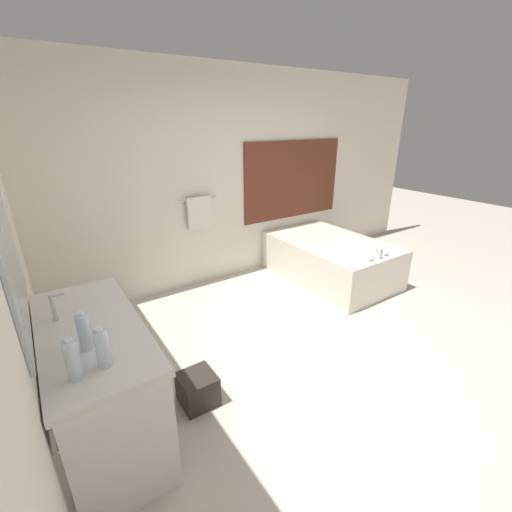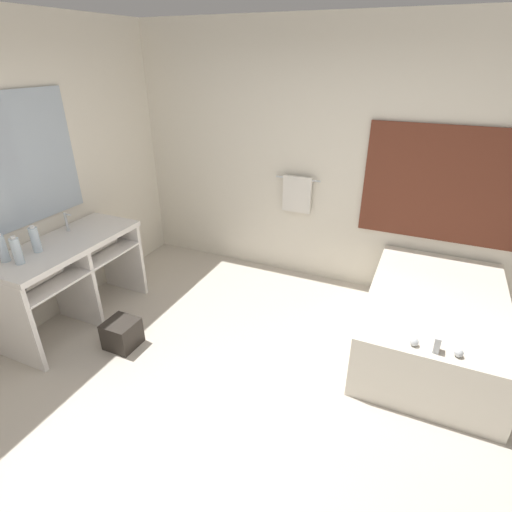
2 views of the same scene
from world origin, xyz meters
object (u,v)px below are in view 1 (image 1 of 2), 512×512
Objects in this scene: bathtub at (330,257)px; water_bottle_1 at (84,332)px; water_bottle_2 at (73,360)px; water_bottle_3 at (102,348)px; waste_bin at (198,389)px.

water_bottle_1 is (-3.18, -1.16, 0.66)m from bathtub.
water_bottle_2 reaches higher than bathtub.
water_bottle_3 is at bearing -156.21° from bathtub.
water_bottle_3 is (0.14, 0.02, -0.00)m from water_bottle_2.
waste_bin is at bearing 26.18° from water_bottle_3.
water_bottle_3 is (-3.13, -1.38, 0.66)m from bathtub.
water_bottle_3 is (0.05, -0.21, 0.00)m from water_bottle_1.
water_bottle_2 is at bearing -172.29° from water_bottle_3.
water_bottle_1 is 0.25m from water_bottle_2.
bathtub is at bearing 20.12° from water_bottle_1.
water_bottle_3 is 1.09m from waste_bin.
bathtub is 7.23× the size of water_bottle_1.
water_bottle_1 is 0.98× the size of water_bottle_2.
water_bottle_2 is at bearing -156.84° from bathtub.
bathtub is 3.62m from water_bottle_2.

